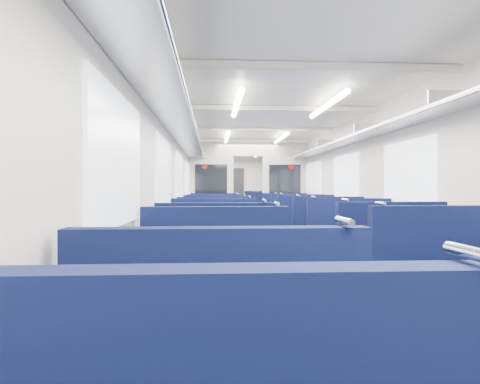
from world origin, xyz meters
TOP-DOWN VIEW (x-y plane):
  - floor at (0.00, 0.00)m, footprint 2.80×18.00m
  - ceiling at (0.00, 0.00)m, footprint 2.80×18.00m
  - wall_left at (-1.40, 0.00)m, footprint 0.02×18.00m
  - dado_left at (-1.39, 0.00)m, footprint 0.03×17.90m
  - wall_right at (1.40, 0.00)m, footprint 0.02×18.00m
  - dado_right at (1.39, 0.00)m, footprint 0.03×17.90m
  - wall_far at (0.00, 9.00)m, footprint 2.80×0.02m
  - luggage_rack_left at (-1.21, 0.00)m, footprint 0.36×17.40m
  - luggage_rack_right at (1.21, 0.00)m, footprint 0.36×17.40m
  - windows at (0.00, -0.46)m, footprint 2.78×15.60m
  - ceiling_fittings at (0.00, -0.26)m, footprint 2.70×16.06m
  - end_door at (0.00, 8.94)m, footprint 0.75×0.06m
  - bulkhead at (-0.00, 2.51)m, footprint 2.80×0.10m
  - seat_6 at (-0.83, -4.78)m, footprint 1.04×0.57m
  - seat_7 at (0.83, -4.73)m, footprint 1.04×0.57m
  - seat_8 at (-0.83, -3.76)m, footprint 1.04×0.57m
  - seat_9 at (0.83, -3.60)m, footprint 1.04×0.57m
  - seat_10 at (-0.83, -2.53)m, footprint 1.04×0.57m
  - seat_11 at (0.83, -2.63)m, footprint 1.04×0.57m
  - seat_12 at (-0.83, -1.44)m, footprint 1.04×0.57m
  - seat_13 at (0.83, -1.38)m, footprint 1.04×0.57m
  - seat_14 at (-0.83, -0.23)m, footprint 1.04×0.57m
  - seat_15 at (0.83, -0.15)m, footprint 1.04×0.57m
  - seat_16 at (-0.83, 0.86)m, footprint 1.04×0.57m
  - seat_17 at (0.83, 0.82)m, footprint 1.04×0.57m
  - seat_18 at (-0.83, 2.11)m, footprint 1.04×0.57m
  - seat_19 at (0.83, 2.05)m, footprint 1.04×0.57m
  - seat_20 at (-0.83, 4.03)m, footprint 1.04×0.57m
  - seat_21 at (0.83, 4.15)m, footprint 1.04×0.57m
  - seat_22 at (-0.83, 5.20)m, footprint 1.04×0.57m
  - seat_23 at (0.83, 5.24)m, footprint 1.04×0.57m
  - seat_24 at (-0.83, 6.53)m, footprint 1.04×0.57m
  - seat_25 at (0.83, 6.39)m, footprint 1.04×0.57m
  - seat_26 at (-0.83, 7.51)m, footprint 1.04×0.57m
  - seat_27 at (0.83, 7.63)m, footprint 1.04×0.57m

SIDE VIEW (x-z plane):
  - floor at x=0.00m, z-range -0.01..0.01m
  - dado_left at x=-1.39m, z-range 0.00..0.70m
  - dado_right at x=1.39m, z-range 0.00..0.70m
  - seat_6 at x=-0.83m, z-range -0.22..0.94m
  - seat_7 at x=0.83m, z-range -0.22..0.94m
  - seat_8 at x=-0.83m, z-range -0.22..0.94m
  - seat_9 at x=0.83m, z-range -0.22..0.94m
  - seat_10 at x=-0.83m, z-range -0.22..0.94m
  - seat_11 at x=0.83m, z-range -0.22..0.94m
  - seat_12 at x=-0.83m, z-range -0.22..0.94m
  - seat_13 at x=0.83m, z-range -0.22..0.94m
  - seat_14 at x=-0.83m, z-range -0.22..0.94m
  - seat_15 at x=0.83m, z-range -0.22..0.94m
  - seat_16 at x=-0.83m, z-range -0.22..0.94m
  - seat_17 at x=0.83m, z-range -0.22..0.94m
  - seat_18 at x=-0.83m, z-range -0.22..0.94m
  - seat_19 at x=0.83m, z-range -0.22..0.94m
  - seat_20 at x=-0.83m, z-range -0.22..0.94m
  - seat_21 at x=0.83m, z-range -0.22..0.94m
  - seat_22 at x=-0.83m, z-range -0.22..0.94m
  - seat_23 at x=0.83m, z-range -0.22..0.94m
  - seat_24 at x=-0.83m, z-range -0.22..0.94m
  - seat_25 at x=0.83m, z-range -0.22..0.94m
  - seat_26 at x=-0.83m, z-range -0.22..0.94m
  - seat_27 at x=0.83m, z-range -0.22..0.94m
  - end_door at x=0.00m, z-range 0.00..2.00m
  - wall_left at x=-1.40m, z-range 0.00..2.35m
  - wall_right at x=1.40m, z-range 0.00..2.35m
  - wall_far at x=0.00m, z-range 0.00..2.35m
  - bulkhead at x=0.00m, z-range 0.06..2.41m
  - windows at x=0.00m, z-range 1.04..1.79m
  - luggage_rack_left at x=-1.21m, z-range 1.88..2.06m
  - luggage_rack_right at x=1.21m, z-range 1.88..2.06m
  - ceiling_fittings at x=0.00m, z-range 2.23..2.35m
  - ceiling at x=0.00m, z-range 2.35..2.35m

